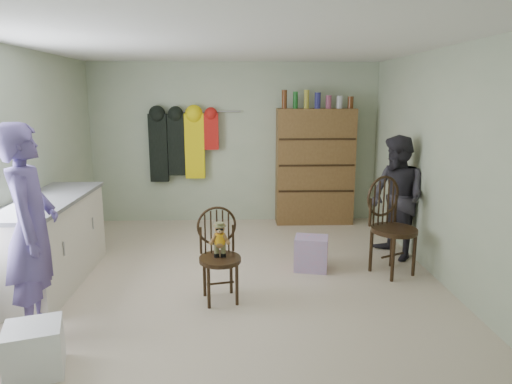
{
  "coord_description": "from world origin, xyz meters",
  "views": [
    {
      "loc": [
        0.06,
        -4.72,
        2.0
      ],
      "look_at": [
        0.25,
        0.2,
        0.95
      ],
      "focal_mm": 32.0,
      "sensor_mm": 36.0,
      "label": 1
    }
  ],
  "objects_px": {
    "dresser": "(315,166)",
    "counter": "(51,241)",
    "chair_far": "(390,222)",
    "chair_front": "(219,248)"
  },
  "relations": [
    {
      "from": "dresser",
      "to": "counter",
      "type": "bearing_deg",
      "value": -144.31
    },
    {
      "from": "counter",
      "to": "chair_far",
      "type": "xyz_separation_m",
      "value": [
        3.72,
        0.18,
        0.12
      ]
    },
    {
      "from": "chair_front",
      "to": "chair_far",
      "type": "bearing_deg",
      "value": 6.26
    },
    {
      "from": "chair_front",
      "to": "chair_far",
      "type": "height_order",
      "value": "chair_far"
    },
    {
      "from": "counter",
      "to": "dresser",
      "type": "relative_size",
      "value": 0.9
    },
    {
      "from": "counter",
      "to": "chair_front",
      "type": "height_order",
      "value": "counter"
    },
    {
      "from": "chair_front",
      "to": "dresser",
      "type": "relative_size",
      "value": 0.45
    },
    {
      "from": "chair_far",
      "to": "dresser",
      "type": "distance_m",
      "value": 2.2
    },
    {
      "from": "chair_front",
      "to": "chair_far",
      "type": "distance_m",
      "value": 2.01
    },
    {
      "from": "counter",
      "to": "dresser",
      "type": "bearing_deg",
      "value": 35.69
    }
  ]
}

